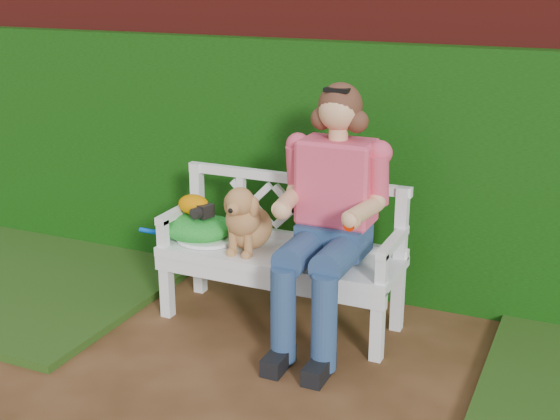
% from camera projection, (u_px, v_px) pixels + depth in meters
% --- Properties ---
extents(ground, '(60.00, 60.00, 0.00)m').
position_uv_depth(ground, '(233.00, 411.00, 3.80)').
color(ground, '#39230F').
extents(brick_wall, '(10.00, 0.30, 2.20)m').
position_uv_depth(brick_wall, '(359.00, 128.00, 5.11)').
color(brick_wall, '#5E1611').
rests_on(brick_wall, ground).
extents(ivy_hedge, '(10.00, 0.18, 1.70)m').
position_uv_depth(ivy_hedge, '(347.00, 171.00, 5.00)').
color(ivy_hedge, '#12510D').
rests_on(ivy_hedge, ground).
extents(grass_left, '(2.60, 2.00, 0.05)m').
position_uv_depth(grass_left, '(1.00, 270.00, 5.51)').
color(grass_left, '#1A3B11').
rests_on(grass_left, ground).
extents(garden_bench, '(1.64, 0.78, 0.48)m').
position_uv_depth(garden_bench, '(280.00, 287.00, 4.68)').
color(garden_bench, white).
rests_on(garden_bench, ground).
extents(seated_woman, '(0.79, 0.98, 1.57)m').
position_uv_depth(seated_woman, '(333.00, 212.00, 4.36)').
color(seated_woman, '#F73E77').
rests_on(seated_woman, ground).
extents(dog, '(0.35, 0.44, 0.43)m').
position_uv_depth(dog, '(248.00, 216.00, 4.58)').
color(dog, '#AA6C46').
rests_on(dog, garden_bench).
extents(tennis_racket, '(0.76, 0.54, 0.03)m').
position_uv_depth(tennis_racket, '(200.00, 239.00, 4.77)').
color(tennis_racket, white).
rests_on(tennis_racket, garden_bench).
extents(green_bag, '(0.52, 0.42, 0.17)m').
position_uv_depth(green_bag, '(195.00, 227.00, 4.80)').
color(green_bag, '#338743').
rests_on(green_bag, garden_bench).
extents(camera_item, '(0.15, 0.13, 0.08)m').
position_uv_depth(camera_item, '(202.00, 210.00, 4.72)').
color(camera_item, black).
rests_on(camera_item, green_bag).
extents(baseball_glove, '(0.22, 0.17, 0.13)m').
position_uv_depth(baseball_glove, '(194.00, 205.00, 4.76)').
color(baseball_glove, '#CD7600').
rests_on(baseball_glove, green_bag).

